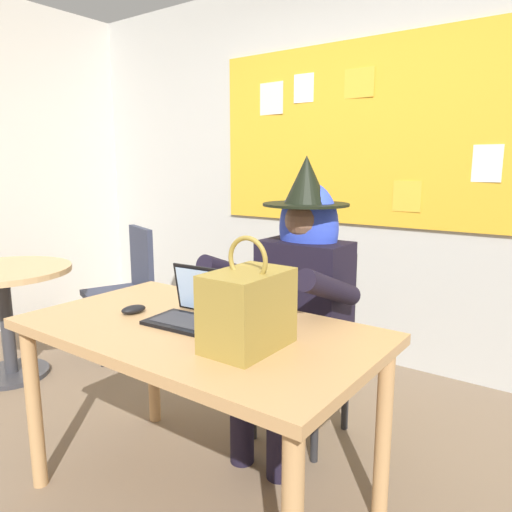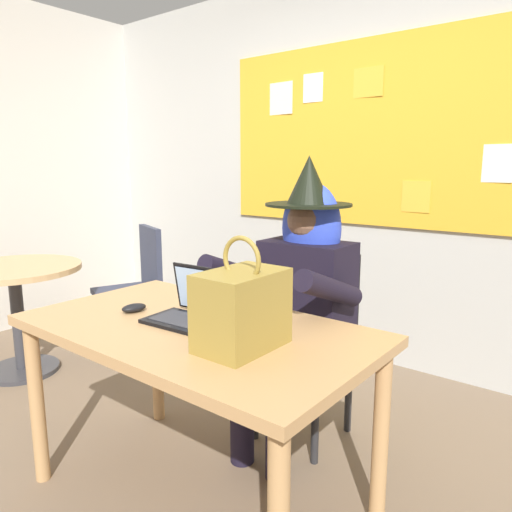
% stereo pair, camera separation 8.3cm
% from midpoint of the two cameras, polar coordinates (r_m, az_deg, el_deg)
% --- Properties ---
extents(ground_plane, '(24.00, 24.00, 0.00)m').
position_cam_midpoint_polar(ground_plane, '(2.26, -8.17, -25.89)').
color(ground_plane, '#75604C').
extents(wall_back_bulletin, '(5.42, 2.01, 2.64)m').
position_cam_midpoint_polar(wall_back_bulletin, '(3.33, 13.32, 10.34)').
color(wall_back_bulletin, '#B2B2AD').
rests_on(wall_back_bulletin, ground).
extents(desk_main, '(1.38, 0.78, 0.75)m').
position_cam_midpoint_polar(desk_main, '(1.88, -8.21, -10.88)').
color(desk_main, tan).
rests_on(desk_main, ground).
extents(chair_at_desk, '(0.43, 0.43, 0.92)m').
position_cam_midpoint_polar(chair_at_desk, '(2.45, 5.36, -8.94)').
color(chair_at_desk, black).
rests_on(chair_at_desk, ground).
extents(person_costumed, '(0.60, 0.67, 1.39)m').
position_cam_midpoint_polar(person_costumed, '(2.27, 3.96, -3.30)').
color(person_costumed, black).
rests_on(person_costumed, ground).
extents(laptop, '(0.30, 0.25, 0.21)m').
position_cam_midpoint_polar(laptop, '(1.90, -8.85, -6.30)').
color(laptop, black).
rests_on(laptop, desk_main).
extents(computer_mouse, '(0.08, 0.12, 0.03)m').
position_cam_midpoint_polar(computer_mouse, '(2.05, -15.51, -6.15)').
color(computer_mouse, black).
rests_on(computer_mouse, desk_main).
extents(handbag, '(0.20, 0.30, 0.38)m').
position_cam_midpoint_polar(handbag, '(1.58, -2.50, -6.31)').
color(handbag, olive).
rests_on(handbag, desk_main).
extents(side_table_round, '(0.82, 0.82, 0.72)m').
position_cam_midpoint_polar(side_table_round, '(3.43, -28.40, -4.27)').
color(side_table_round, tan).
rests_on(side_table_round, ground).
extents(chair_spare_by_window, '(0.54, 0.54, 0.91)m').
position_cam_midpoint_polar(chair_spare_by_window, '(3.58, -15.66, -3.13)').
color(chair_spare_by_window, '#2D3347').
rests_on(chair_spare_by_window, ground).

